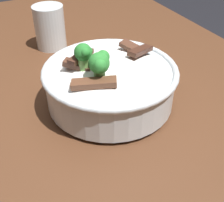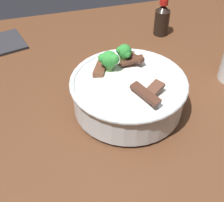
# 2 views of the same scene
# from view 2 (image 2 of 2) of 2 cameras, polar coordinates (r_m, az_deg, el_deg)

# --- Properties ---
(dining_table) EXTENTS (1.23, 0.96, 0.81)m
(dining_table) POSITION_cam_2_polar(r_m,az_deg,el_deg) (0.86, 9.44, -2.81)
(dining_table) COLOR #56331E
(dining_table) RESTS_ON ground
(rice_bowl) EXTENTS (0.26, 0.26, 0.14)m
(rice_bowl) POSITION_cam_2_polar(r_m,az_deg,el_deg) (0.67, 3.06, 2.13)
(rice_bowl) COLOR silver
(rice_bowl) RESTS_ON dining_table
(soy_sauce_bottle) EXTENTS (0.05, 0.05, 0.12)m
(soy_sauce_bottle) POSITION_cam_2_polar(r_m,az_deg,el_deg) (0.97, 9.39, 14.98)
(soy_sauce_bottle) COLOR black
(soy_sauce_bottle) RESTS_ON dining_table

